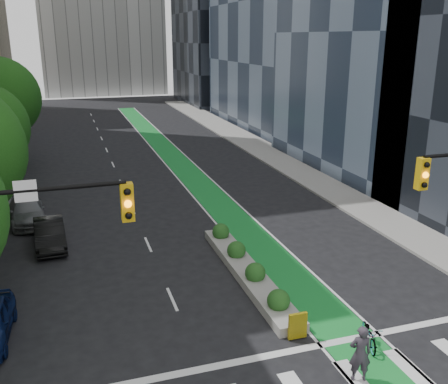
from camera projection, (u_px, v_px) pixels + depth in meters
ground at (288, 377)px, 16.04m from camera, size 160.00×160.00×0.00m
sidewalk_right at (291, 165)px, 42.18m from camera, size 3.60×90.00×0.15m
bike_lane_paint at (176, 160)px, 44.18m from camera, size 2.20×70.00×0.01m
building_dark_end at (226, 13)px, 79.50m from camera, size 14.00×18.00×28.00m
median_planter at (247, 268)px, 22.68m from camera, size 1.20×10.26×1.10m
bicycle at (370, 334)px, 17.55m from camera, size 1.10×1.80×0.89m
cyclist at (360, 353)px, 15.62m from camera, size 0.81×0.64×1.94m
parked_car_left_mid at (50, 234)px, 25.82m from camera, size 1.73×4.31×1.39m
parked_car_left_far at (27, 211)px, 29.24m from camera, size 2.49×4.91×1.36m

